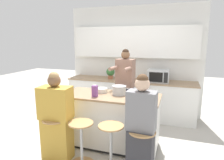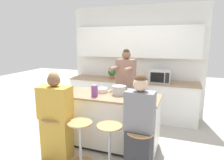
{
  "view_description": "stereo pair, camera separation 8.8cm",
  "coord_description": "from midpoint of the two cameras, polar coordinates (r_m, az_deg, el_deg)",
  "views": [
    {
      "loc": [
        1.07,
        -3.16,
        1.86
      ],
      "look_at": [
        0.0,
        0.07,
        1.19
      ],
      "focal_mm": 32.0,
      "sensor_mm": 36.0,
      "label": 1
    },
    {
      "loc": [
        1.16,
        -3.13,
        1.86
      ],
      "look_at": [
        0.0,
        0.07,
        1.19
      ],
      "focal_mm": 32.0,
      "sensor_mm": 36.0,
      "label": 2
    }
  ],
  "objects": [
    {
      "name": "banana_bunch",
      "position": [
        3.46,
        6.18,
        -4.0
      ],
      "size": [
        0.15,
        0.11,
        0.05
      ],
      "color": "yellow",
      "rests_on": "kitchen_island"
    },
    {
      "name": "bar_stool_leftmost",
      "position": [
        3.38,
        -16.59,
        -15.5
      ],
      "size": [
        0.38,
        0.38,
        0.68
      ],
      "color": "tan",
      "rests_on": "ground_plane"
    },
    {
      "name": "mixing_bowl_steel",
      "position": [
        3.1,
        7.63,
        -5.47
      ],
      "size": [
        0.22,
        0.22,
        0.08
      ],
      "color": "silver",
      "rests_on": "kitchen_island"
    },
    {
      "name": "bar_stool_center_right",
      "position": [
        3.04,
        -1.18,
        -18.23
      ],
      "size": [
        0.38,
        0.38,
        0.68
      ],
      "color": "tan",
      "rests_on": "ground_plane"
    },
    {
      "name": "back_counter",
      "position": [
        4.97,
        4.68,
        -5.17
      ],
      "size": [
        3.1,
        0.63,
        0.92
      ],
      "color": "white",
      "rests_on": "ground_plane"
    },
    {
      "name": "microwave",
      "position": [
        4.69,
        12.65,
        1.16
      ],
      "size": [
        0.48,
        0.39,
        0.28
      ],
      "color": "#B2B5B7",
      "rests_on": "back_counter"
    },
    {
      "name": "bar_stool_rightmost",
      "position": [
        2.91,
        7.5,
        -19.8
      ],
      "size": [
        0.38,
        0.38,
        0.68
      ],
      "color": "tan",
      "rests_on": "ground_plane"
    },
    {
      "name": "kitchen_island",
      "position": [
        3.61,
        -1.08,
        -11.37
      ],
      "size": [
        1.69,
        0.74,
        0.94
      ],
      "color": "black",
      "rests_on": "ground_plane"
    },
    {
      "name": "potted_plant",
      "position": [
        4.98,
        -0.95,
        2.18
      ],
      "size": [
        0.21,
        0.21,
        0.28
      ],
      "color": "#A86042",
      "rests_on": "back_counter"
    },
    {
      "name": "person_seated_near",
      "position": [
        2.8,
        7.34,
        -14.2
      ],
      "size": [
        0.39,
        0.28,
        1.45
      ],
      "rotation": [
        0.0,
        0.0,
        -0.05
      ],
      "color": "#333338",
      "rests_on": "ground_plane"
    },
    {
      "name": "wall_back",
      "position": [
        5.07,
        5.68,
        7.58
      ],
      "size": [
        3.34,
        0.22,
        2.7
      ],
      "color": "silver",
      "rests_on": "ground_plane"
    },
    {
      "name": "ground_plane",
      "position": [
        3.82,
        -1.06,
        -17.93
      ],
      "size": [
        16.0,
        16.0,
        0.0
      ],
      "primitive_type": "plane",
      "color": "#B2ADA3"
    },
    {
      "name": "juice_carton",
      "position": [
        3.35,
        -5.68,
        -3.18
      ],
      "size": [
        0.08,
        0.08,
        0.2
      ],
      "color": "#7A428E",
      "rests_on": "kitchen_island"
    },
    {
      "name": "bar_stool_center_left",
      "position": [
        3.16,
        -9.55,
        -17.12
      ],
      "size": [
        0.38,
        0.38,
        0.68
      ],
      "color": "tan",
      "rests_on": "ground_plane"
    },
    {
      "name": "fruit_bowl",
      "position": [
        3.62,
        -3.72,
        -2.95
      ],
      "size": [
        0.21,
        0.21,
        0.08
      ],
      "color": "silver",
      "rests_on": "kitchen_island"
    },
    {
      "name": "person_cooking",
      "position": [
        4.12,
        3.1,
        -3.07
      ],
      "size": [
        0.42,
        0.57,
        1.7
      ],
      "rotation": [
        0.0,
        0.0,
        -0.12
      ],
      "color": "#383842",
      "rests_on": "ground_plane"
    },
    {
      "name": "coffee_cup_near",
      "position": [
        3.21,
        4.83,
        -4.76
      ],
      "size": [
        0.11,
        0.08,
        0.09
      ],
      "color": "#4C7099",
      "rests_on": "kitchen_island"
    },
    {
      "name": "person_wrapped_blanket",
      "position": [
        3.29,
        -16.36,
        -10.72
      ],
      "size": [
        0.51,
        0.31,
        1.41
      ],
      "rotation": [
        0.0,
        0.0,
        0.06
      ],
      "color": "gold",
      "rests_on": "ground_plane"
    },
    {
      "name": "cooking_pot",
      "position": [
        3.46,
        1.34,
        -2.93
      ],
      "size": [
        0.33,
        0.25,
        0.16
      ],
      "color": "#B7BABC",
      "rests_on": "kitchen_island"
    }
  ]
}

